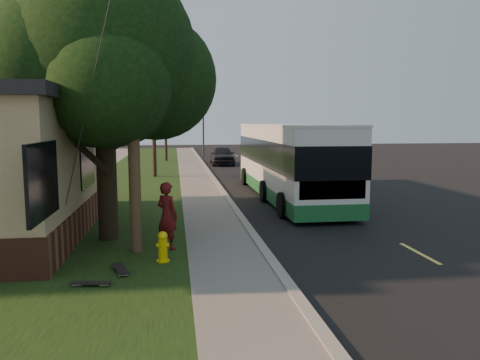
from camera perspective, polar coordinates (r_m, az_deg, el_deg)
name	(u,v)px	position (r m, az deg, el deg)	size (l,w,h in m)	color
ground	(269,260)	(11.82, 3.54, -9.69)	(120.00, 120.00, 0.00)	black
road	(310,195)	(22.26, 8.50, -1.79)	(8.00, 80.00, 0.01)	black
curb	(225,195)	(21.47, -1.80, -1.89)	(0.25, 80.00, 0.12)	gray
sidewalk	(204,196)	(21.39, -4.46, -2.00)	(2.00, 80.00, 0.08)	slate
grass_verge	(125,198)	(21.47, -13.84, -2.17)	(5.00, 80.00, 0.07)	black
fire_hydrant	(163,247)	(11.48, -9.40, -8.03)	(0.32, 0.32, 0.74)	yellow
utility_pole	(131,72)	(12.18, -13.10, 12.67)	(2.86, 3.21, 9.07)	#473321
leafy_tree	(104,58)	(13.97, -16.19, 14.04)	(6.30, 6.00, 7.80)	black
bare_tree_near	(154,143)	(29.14, -10.42, 4.49)	(1.38, 1.21, 4.31)	black
bare_tree_far	(166,138)	(41.11, -9.03, 5.03)	(1.38, 1.21, 4.03)	black
traffic_signal	(203,125)	(45.17, -4.50, 6.75)	(0.18, 0.22, 5.50)	#2D2D30
transit_bus	(288,159)	(21.15, 5.87, 2.58)	(2.82, 12.22, 3.31)	silver
skateboarder	(167,216)	(12.47, -8.86, -4.31)	(0.65, 0.43, 1.79)	#531012
skateboard_main	(121,269)	(10.99, -14.36, -10.46)	(0.51, 0.94, 0.09)	black
skateboard_spare	(90,283)	(10.27, -17.78, -11.89)	(0.84, 0.33, 0.08)	black
dumpster	(28,201)	(18.08, -24.45, -2.31)	(1.44, 1.17, 1.23)	black
distant_car	(222,155)	(37.66, -2.22, 3.04)	(1.80, 4.47, 1.52)	black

